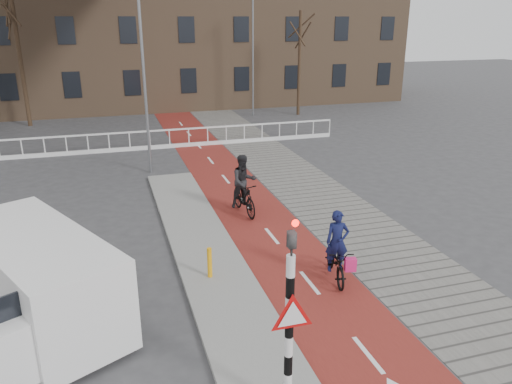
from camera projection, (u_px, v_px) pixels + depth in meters
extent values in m
plane|color=#38383A|center=(281.00, 339.00, 10.46)|extent=(120.00, 120.00, 0.00)
cube|color=maroon|center=(232.00, 186.00, 19.89)|extent=(2.50, 60.00, 0.01)
cube|color=slate|center=(297.00, 180.00, 20.67)|extent=(3.00, 60.00, 0.01)
cube|color=gray|center=(208.00, 258.00, 13.85)|extent=(1.80, 16.00, 0.12)
cylinder|color=black|center=(289.00, 336.00, 7.97)|extent=(0.14, 0.14, 2.88)
imported|color=black|center=(292.00, 231.00, 7.36)|extent=(0.13, 0.16, 0.80)
cylinder|color=#FF0C05|center=(295.00, 223.00, 7.18)|extent=(0.11, 0.02, 0.11)
cylinder|color=#F3A30D|center=(210.00, 263.00, 12.61)|extent=(0.12, 0.12, 0.80)
imported|color=black|center=(336.00, 262.00, 12.74)|extent=(0.98, 1.85, 0.93)
imported|color=#10153E|center=(337.00, 241.00, 12.54)|extent=(0.66, 0.50, 1.61)
cube|color=#DB1F6A|center=(350.00, 264.00, 12.22)|extent=(0.31, 0.23, 0.34)
imported|color=black|center=(244.00, 197.00, 16.97)|extent=(0.75, 1.99, 1.17)
imported|color=black|center=(244.00, 181.00, 16.78)|extent=(0.96, 0.78, 1.83)
cube|color=white|center=(39.00, 277.00, 10.67)|extent=(3.93, 5.22, 1.95)
cube|color=#1A792C|center=(88.00, 275.00, 10.98)|extent=(1.42, 2.79, 0.55)
cube|color=black|center=(24.00, 313.00, 8.66)|extent=(1.58, 0.83, 0.90)
cylinder|color=black|center=(35.00, 361.00, 9.27)|extent=(0.52, 0.72, 0.68)
cylinder|color=black|center=(116.00, 325.00, 10.35)|extent=(0.52, 0.72, 0.68)
cylinder|color=black|center=(50.00, 270.00, 12.60)|extent=(0.52, 0.72, 0.68)
cube|color=silver|center=(65.00, 136.00, 24.10)|extent=(28.00, 0.08, 0.08)
cube|color=silver|center=(67.00, 153.00, 24.39)|extent=(28.00, 0.10, 0.20)
cube|color=#7F6047|center=(96.00, 23.00, 36.52)|extent=(46.00, 10.00, 12.00)
cylinder|color=black|center=(21.00, 63.00, 29.86)|extent=(0.25, 0.25, 7.60)
cylinder|color=black|center=(299.00, 64.00, 33.55)|extent=(0.20, 0.20, 6.83)
cylinder|color=slate|center=(144.00, 83.00, 20.43)|extent=(0.12, 0.12, 7.68)
cylinder|color=slate|center=(253.00, 58.00, 33.07)|extent=(0.12, 0.12, 7.74)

